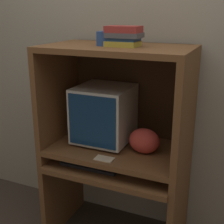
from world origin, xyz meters
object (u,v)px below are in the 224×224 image
snack_bag (144,141)px  book_stack (124,36)px  mouse (129,173)px  storage_box (109,38)px  keyboard (90,165)px  crt_monitor (104,114)px

snack_bag → book_stack: (-0.15, -0.01, 0.67)m
mouse → storage_box: size_ratio=0.58×
storage_box → book_stack: bearing=0.2°
book_stack → keyboard: bearing=-145.7°
crt_monitor → snack_bag: (0.32, -0.07, -0.12)m
keyboard → mouse: bearing=-1.0°
crt_monitor → book_stack: book_stack is taller
book_stack → storage_box: size_ratio=1.71×
snack_bag → book_stack: bearing=-177.8°
snack_bag → storage_box: storage_box is taller
snack_bag → book_stack: book_stack is taller
crt_monitor → snack_bag: 0.35m
snack_bag → keyboard: bearing=-158.7°
keyboard → mouse: (0.28, -0.00, 0.00)m
snack_bag → book_stack: size_ratio=0.95×
mouse → snack_bag: 0.23m
crt_monitor → storage_box: storage_box is taller
keyboard → crt_monitor: bearing=86.4°
crt_monitor → snack_bag: crt_monitor is taller
keyboard → snack_bag: (0.33, 0.13, 0.18)m
mouse → book_stack: bearing=127.3°
crt_monitor → keyboard: size_ratio=1.00×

